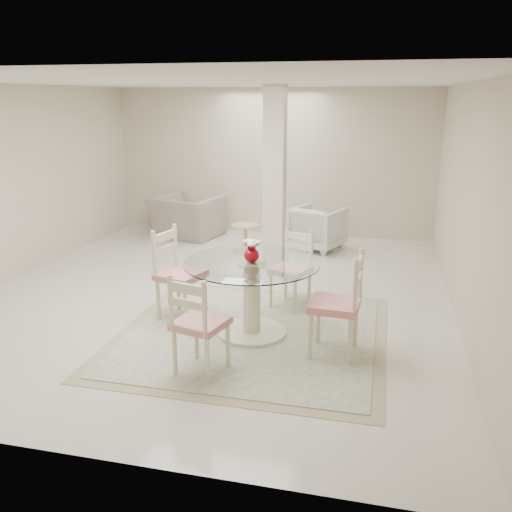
% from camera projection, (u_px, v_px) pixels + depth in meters
% --- Properties ---
extents(ground, '(7.00, 7.00, 0.00)m').
position_uv_depth(ground, '(218.00, 294.00, 7.23)').
color(ground, silver).
rests_on(ground, ground).
extents(room_shell, '(6.02, 7.02, 2.71)m').
position_uv_depth(room_shell, '(215.00, 153.00, 6.70)').
color(room_shell, beige).
rests_on(room_shell, ground).
extents(column, '(0.30, 0.30, 2.70)m').
position_uv_depth(column, '(275.00, 180.00, 7.95)').
color(column, beige).
rests_on(column, ground).
extents(area_rug, '(2.90, 2.90, 0.02)m').
position_uv_depth(area_rug, '(252.00, 334.00, 5.97)').
color(area_rug, tan).
rests_on(area_rug, ground).
extents(dining_table, '(1.45, 1.45, 0.84)m').
position_uv_depth(dining_table, '(252.00, 299.00, 5.85)').
color(dining_table, beige).
rests_on(dining_table, ground).
extents(red_vase, '(0.19, 0.18, 0.25)m').
position_uv_depth(red_vase, '(252.00, 251.00, 5.70)').
color(red_vase, '#9D0410').
rests_on(red_vase, dining_table).
extents(dining_chair_east, '(0.51, 0.51, 1.20)m').
position_uv_depth(dining_chair_east, '(343.00, 297.00, 5.32)').
color(dining_chair_east, beige).
rests_on(dining_chair_east, ground).
extents(dining_chair_north, '(0.55, 0.55, 1.06)m').
position_uv_depth(dining_chair_north, '(293.00, 263.00, 6.66)').
color(dining_chair_north, beige).
rests_on(dining_chair_north, ground).
extents(dining_chair_west, '(0.59, 0.59, 1.19)m').
position_uv_depth(dining_chair_west, '(175.00, 267.00, 6.28)').
color(dining_chair_west, beige).
rests_on(dining_chair_west, ground).
extents(dining_chair_south, '(0.54, 0.54, 1.10)m').
position_uv_depth(dining_chair_south, '(196.00, 318.00, 4.96)').
color(dining_chair_south, beige).
rests_on(dining_chair_south, ground).
extents(recliner_taupe, '(1.38, 1.27, 0.76)m').
position_uv_depth(recliner_taupe, '(187.00, 217.00, 10.09)').
color(recliner_taupe, gray).
rests_on(recliner_taupe, ground).
extents(armchair_white, '(1.02, 1.04, 0.73)m').
position_uv_depth(armchair_white, '(318.00, 228.00, 9.28)').
color(armchair_white, silver).
rests_on(armchair_white, ground).
extents(side_table, '(0.46, 0.46, 0.48)m').
position_uv_depth(side_table, '(246.00, 240.00, 9.08)').
color(side_table, tan).
rests_on(side_table, ground).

